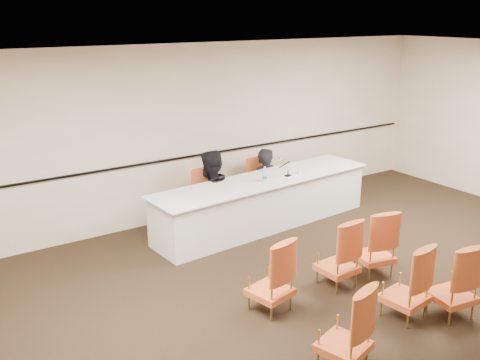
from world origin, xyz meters
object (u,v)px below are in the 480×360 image
(water_bottle, at_px, (265,174))
(aud_chair_front_right, at_px, (375,242))
(panelist_second_chair, at_px, (210,198))
(microphone, at_px, (288,167))
(panelist_main, at_px, (263,192))
(drinking_glass, at_px, (267,177))
(aud_chair_back_mid, at_px, (406,281))
(coffee_cup, at_px, (299,171))
(aud_chair_front_mid, at_px, (338,252))
(panel_table, at_px, (264,202))
(panelist_second, at_px, (210,201))
(aud_chair_back_left, at_px, (345,327))
(aud_chair_front_left, at_px, (270,275))
(aud_chair_back_right, at_px, (453,279))
(panelist_main_chair, at_px, (263,185))

(water_bottle, distance_m, aud_chair_front_right, 2.23)
(panelist_second_chair, relative_size, microphone, 3.07)
(panelist_main, height_order, aud_chair_front_right, panelist_main)
(drinking_glass, relative_size, aud_chair_back_mid, 0.11)
(coffee_cup, height_order, aud_chair_front_mid, aud_chair_front_mid)
(microphone, bearing_deg, panel_table, 153.50)
(panelist_second, bearing_deg, panelist_main, 165.54)
(panelist_main, bearing_deg, aud_chair_back_left, 56.87)
(panelist_second_chair, height_order, drinking_glass, panelist_second_chair)
(aud_chair_front_left, height_order, aud_chair_back_right, same)
(aud_chair_back_left, bearing_deg, microphone, 43.49)
(water_bottle, xyz_separation_m, coffee_cup, (0.73, -0.00, -0.06))
(panel_table, relative_size, drinking_glass, 41.02)
(panelist_main_chair, bearing_deg, coffee_cup, -76.19)
(aud_chair_front_mid, bearing_deg, aud_chair_back_right, -66.95)
(panelist_main_chair, relative_size, aud_chair_front_right, 1.00)
(panel_table, bearing_deg, aud_chair_front_mid, -104.97)
(panelist_second_chair, height_order, aud_chair_back_left, same)
(panel_table, bearing_deg, water_bottle, -128.27)
(panelist_second_chair, bearing_deg, aud_chair_front_left, -110.17)
(aud_chair_back_mid, bearing_deg, panelist_second, 88.84)
(aud_chair_front_mid, bearing_deg, aud_chair_back_mid, -86.07)
(aud_chair_front_mid, height_order, aud_chair_front_right, same)
(panelist_second, bearing_deg, aud_chair_front_mid, 77.80)
(aud_chair_back_mid, bearing_deg, water_bottle, 77.98)
(panelist_second_chair, relative_size, aud_chair_front_mid, 1.00)
(panelist_main, xyz_separation_m, panelist_second_chair, (-1.17, -0.08, 0.14))
(water_bottle, distance_m, aud_chair_front_left, 2.65)
(coffee_cup, bearing_deg, panelist_second_chair, 155.43)
(water_bottle, bearing_deg, panelist_main_chair, 55.47)
(coffee_cup, height_order, aud_chair_back_right, aud_chair_back_right)
(panelist_main_chair, xyz_separation_m, coffee_cup, (0.23, -0.73, 0.41))
(aud_chair_back_mid, bearing_deg, panelist_main, 71.55)
(coffee_cup, distance_m, aud_chair_back_right, 3.48)
(panelist_second_chair, xyz_separation_m, aud_chair_back_right, (0.93, -4.07, 0.00))
(panelist_second_chair, height_order, microphone, microphone)
(panel_table, bearing_deg, aud_chair_back_left, -118.12)
(aud_chair_front_right, bearing_deg, panelist_second_chair, 122.46)
(panel_table, height_order, aud_chair_front_right, aud_chair_front_right)
(panelist_second_chair, distance_m, aud_chair_front_left, 2.90)
(aud_chair_back_left, bearing_deg, aud_chair_front_left, 71.95)
(panelist_second_chair, bearing_deg, aud_chair_front_right, -75.03)
(panel_table, height_order, aud_chair_front_mid, aud_chair_front_mid)
(aud_chair_back_left, xyz_separation_m, aud_chair_back_right, (1.77, 0.02, 0.00))
(panelist_main_chair, height_order, aud_chair_front_left, same)
(drinking_glass, bearing_deg, panel_table, 89.73)
(coffee_cup, bearing_deg, panelist_main_chair, 107.91)
(coffee_cup, bearing_deg, microphone, 177.09)
(drinking_glass, distance_m, aud_chair_back_left, 3.85)
(aud_chair_back_mid, bearing_deg, panelist_second_chair, 88.84)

